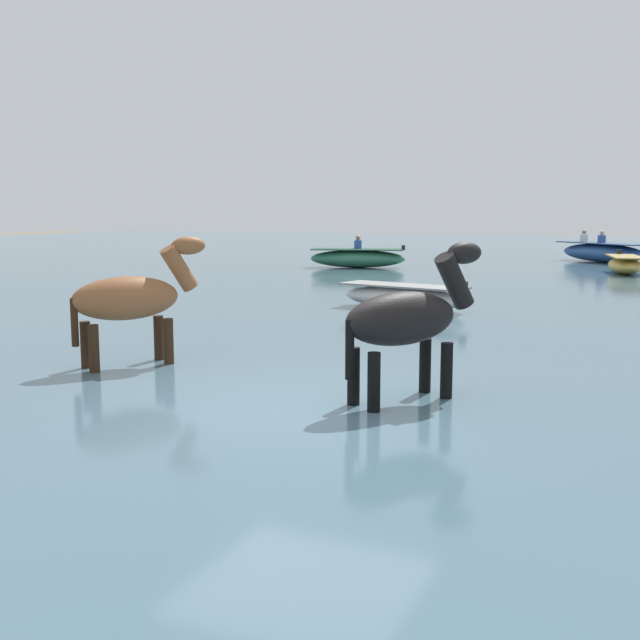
% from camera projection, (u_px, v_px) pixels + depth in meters
% --- Properties ---
extents(ground_plane, '(120.00, 120.00, 0.00)m').
position_uv_depth(ground_plane, '(304.00, 437.00, 8.53)').
color(ground_plane, '#756B56').
extents(water_surface, '(90.00, 90.00, 0.37)m').
position_uv_depth(water_surface, '(494.00, 312.00, 17.53)').
color(water_surface, '#476675').
rests_on(water_surface, ground).
extents(horse_lead_black, '(1.31, 1.83, 2.12)m').
position_uv_depth(horse_lead_black, '(407.00, 322.00, 8.53)').
color(horse_lead_black, black).
rests_on(horse_lead_black, ground).
extents(horse_trailing_chestnut, '(1.32, 1.82, 2.11)m').
position_uv_depth(horse_trailing_chestnut, '(132.00, 302.00, 10.48)').
color(horse_trailing_chestnut, brown).
rests_on(horse_trailing_chestnut, ground).
extents(boat_mid_channel, '(3.64, 2.08, 1.16)m').
position_uv_depth(boat_mid_channel, '(358.00, 258.00, 28.16)').
color(boat_mid_channel, '#337556').
rests_on(boat_mid_channel, water_surface).
extents(boat_distant_east, '(4.03, 3.69, 1.26)m').
position_uv_depth(boat_distant_east, '(603.00, 252.00, 31.03)').
color(boat_distant_east, '#28518E').
rests_on(boat_distant_east, water_surface).
extents(boat_near_starboard, '(3.00, 1.40, 0.66)m').
position_uv_depth(boat_near_starboard, '(403.00, 297.00, 16.50)').
color(boat_near_starboard, silver).
rests_on(boat_near_starboard, water_surface).
extents(boat_mid_outer, '(1.51, 2.76, 0.72)m').
position_uv_depth(boat_mid_outer, '(625.00, 265.00, 25.53)').
color(boat_mid_outer, gold).
rests_on(boat_mid_outer, water_surface).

